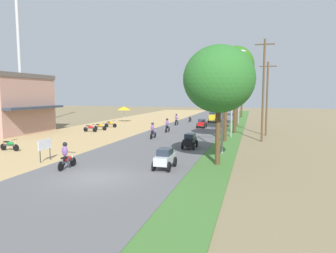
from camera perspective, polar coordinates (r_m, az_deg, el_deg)
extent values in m
plane|color=#7A6B4C|center=(16.93, -13.39, -9.74)|extent=(180.00, 180.00, 0.00)
cube|color=#565659|center=(16.92, -13.39, -9.61)|extent=(9.00, 140.00, 0.08)
cube|color=#3D6B2D|center=(15.06, 6.28, -11.50)|extent=(2.40, 140.00, 0.06)
cube|color=tan|center=(40.09, -28.54, 3.43)|extent=(7.38, 8.52, 6.40)
cube|color=#2D3847|center=(37.21, -23.80, 3.31)|extent=(1.20, 8.52, 0.25)
cube|color=#59514C|center=(40.12, -28.79, 8.35)|extent=(7.58, 8.72, 0.50)
cylinder|color=#B2B2B7|center=(47.59, -26.70, 17.47)|extent=(0.44, 0.44, 28.88)
cylinder|color=black|center=(26.86, -26.92, -3.62)|extent=(0.56, 0.06, 0.56)
cylinder|color=black|center=(27.71, -28.80, -3.43)|extent=(0.56, 0.06, 0.56)
cube|color=#333338|center=(27.25, -27.89, -3.15)|extent=(1.12, 0.12, 0.12)
ellipsoid|color=#14722D|center=(27.18, -27.79, -2.87)|extent=(0.64, 0.28, 0.32)
cube|color=black|center=(27.41, -28.34, -2.57)|extent=(0.44, 0.20, 0.10)
cylinder|color=#A5A8AD|center=(26.86, -27.04, -3.04)|extent=(0.26, 0.05, 0.68)
cylinder|color=black|center=(26.85, -27.17, -2.25)|extent=(0.04, 0.54, 0.04)
cylinder|color=black|center=(37.05, -13.75, -0.60)|extent=(0.56, 0.06, 0.56)
cylinder|color=black|center=(37.68, -15.39, -0.54)|extent=(0.56, 0.06, 0.56)
cube|color=#333338|center=(37.34, -14.58, -0.29)|extent=(1.12, 0.12, 0.12)
ellipsoid|color=red|center=(37.29, -14.48, -0.08)|extent=(0.64, 0.28, 0.32)
cube|color=black|center=(37.46, -14.96, 0.12)|extent=(0.44, 0.20, 0.10)
cylinder|color=#A5A8AD|center=(37.05, -13.84, -0.18)|extent=(0.26, 0.05, 0.68)
cylinder|color=black|center=(37.04, -13.94, 0.39)|extent=(0.04, 0.54, 0.04)
cylinder|color=black|center=(38.43, -11.98, -0.32)|extent=(0.56, 0.06, 0.56)
cylinder|color=black|center=(39.03, -13.59, -0.26)|extent=(0.56, 0.06, 0.56)
cube|color=#333338|center=(38.70, -12.80, -0.03)|extent=(1.12, 0.12, 0.12)
ellipsoid|color=orange|center=(38.65, -12.70, 0.18)|extent=(0.64, 0.28, 0.32)
cube|color=black|center=(38.81, -13.17, 0.37)|extent=(0.44, 0.20, 0.10)
cylinder|color=#A5A8AD|center=(38.43, -12.07, 0.08)|extent=(0.26, 0.05, 0.68)
cylinder|color=black|center=(38.42, -12.16, 0.63)|extent=(0.04, 0.54, 0.04)
cylinder|color=black|center=(41.52, -10.09, 0.19)|extent=(0.56, 0.06, 0.56)
cylinder|color=black|center=(42.07, -11.60, 0.24)|extent=(0.56, 0.06, 0.56)
cube|color=#333338|center=(41.77, -10.85, 0.46)|extent=(1.12, 0.12, 0.12)
ellipsoid|color=orange|center=(41.72, -10.76, 0.65)|extent=(0.64, 0.28, 0.32)
cube|color=black|center=(41.88, -11.20, 0.83)|extent=(0.44, 0.20, 0.10)
cylinder|color=#A5A8AD|center=(41.52, -10.17, 0.57)|extent=(0.26, 0.05, 0.68)
cylinder|color=black|center=(41.51, -10.25, 1.08)|extent=(0.04, 0.54, 0.04)
cylinder|color=#262628|center=(21.69, -23.10, -5.32)|extent=(0.06, 0.06, 0.80)
cylinder|color=#262628|center=(22.45, -21.49, -4.87)|extent=(0.06, 0.06, 0.80)
cube|color=white|center=(21.94, -22.36, -3.17)|extent=(0.04, 1.30, 0.70)
cylinder|color=#99999E|center=(49.37, -8.33, 2.06)|extent=(0.05, 0.05, 2.10)
cone|color=gold|center=(49.30, -8.35, 3.45)|extent=(2.20, 2.20, 0.55)
cylinder|color=#4C351E|center=(19.51, 9.47, -0.92)|extent=(0.34, 0.34, 4.31)
ellipsoid|color=#266225|center=(19.39, 9.64, 8.88)|extent=(4.53, 4.53, 4.26)
cylinder|color=#4C351E|center=(29.30, 10.84, 2.73)|extent=(0.33, 0.33, 5.67)
ellipsoid|color=#226021|center=(29.32, 10.99, 10.07)|extent=(3.67, 3.67, 3.34)
cylinder|color=#4C351E|center=(35.91, 12.63, 3.96)|extent=(0.38, 0.38, 6.49)
ellipsoid|color=#285E19|center=(36.03, 12.80, 11.14)|extent=(4.11, 4.11, 4.59)
cylinder|color=#4C351E|center=(43.98, 12.94, 3.72)|extent=(0.35, 0.35, 5.55)
ellipsoid|color=#1F6223|center=(44.00, 13.07, 8.88)|extent=(3.65, 3.65, 4.34)
cylinder|color=#4C351E|center=(60.63, 13.82, 4.80)|extent=(0.35, 0.35, 6.55)
ellipsoid|color=#1A6222|center=(60.70, 13.93, 8.96)|extent=(3.31, 3.31, 4.09)
cylinder|color=gray|center=(23.17, 10.38, 4.61)|extent=(0.16, 0.16, 7.89)
cylinder|color=gray|center=(23.46, 8.81, 13.94)|extent=(1.40, 0.08, 0.08)
ellipsoid|color=silver|center=(23.55, 7.07, 13.77)|extent=(0.36, 0.20, 0.14)
cylinder|color=gray|center=(23.33, 12.33, 13.92)|extent=(1.40, 0.08, 0.08)
ellipsoid|color=silver|center=(23.28, 14.09, 13.72)|extent=(0.36, 0.20, 0.14)
cylinder|color=gray|center=(32.44, 12.00, 4.63)|extent=(0.16, 0.16, 7.48)
cylinder|color=gray|center=(32.61, 10.90, 10.98)|extent=(1.40, 0.08, 0.08)
ellipsoid|color=silver|center=(32.68, 9.65, 10.87)|extent=(0.36, 0.20, 0.14)
cylinder|color=gray|center=(32.51, 13.40, 10.94)|extent=(1.40, 0.08, 0.08)
ellipsoid|color=silver|center=(32.48, 14.65, 10.78)|extent=(0.36, 0.20, 0.14)
cylinder|color=gray|center=(47.12, 13.28, 5.43)|extent=(0.16, 0.16, 8.13)
cylinder|color=gray|center=(47.28, 12.54, 10.20)|extent=(1.40, 0.08, 0.08)
ellipsoid|color=silver|center=(47.32, 11.68, 10.13)|extent=(0.36, 0.20, 0.14)
cylinder|color=gray|center=(47.21, 14.26, 10.16)|extent=(1.40, 0.08, 0.08)
ellipsoid|color=silver|center=(47.19, 15.12, 10.06)|extent=(0.36, 0.20, 0.14)
cylinder|color=brown|center=(30.33, 17.64, 6.43)|extent=(0.20, 0.20, 9.77)
cube|color=#473323|center=(30.68, 17.92, 14.65)|extent=(1.80, 0.10, 0.10)
cylinder|color=brown|center=(34.87, 18.29, 4.97)|extent=(0.20, 0.20, 8.11)
cube|color=#473323|center=(35.00, 18.49, 10.79)|extent=(1.80, 0.10, 0.10)
cube|color=#B7BCC1|center=(18.30, -0.62, -6.24)|extent=(0.84, 1.95, 0.50)
cube|color=#232B38|center=(18.26, -0.58, -4.83)|extent=(0.77, 1.10, 0.40)
cylinder|color=black|center=(17.58, 0.20, -7.69)|extent=(0.10, 0.60, 0.60)
cylinder|color=black|center=(17.85, -2.73, -7.49)|extent=(0.10, 0.60, 0.60)
cylinder|color=black|center=(18.90, 1.36, -6.71)|extent=(0.10, 0.60, 0.60)
cylinder|color=black|center=(19.15, -1.38, -6.54)|extent=(0.10, 0.60, 0.60)
cube|color=black|center=(25.19, 4.18, -2.83)|extent=(0.84, 1.95, 0.50)
cube|color=#232B38|center=(25.17, 4.21, -1.80)|extent=(0.77, 1.10, 0.40)
cylinder|color=black|center=(24.47, 4.92, -3.77)|extent=(0.10, 0.60, 0.60)
cylinder|color=black|center=(24.66, 2.77, -3.67)|extent=(0.10, 0.60, 0.60)
cylinder|color=black|center=(25.83, 5.52, -3.25)|extent=(0.10, 0.60, 0.60)
cylinder|color=black|center=(26.01, 3.48, -3.16)|extent=(0.10, 0.60, 0.60)
cube|color=red|center=(40.64, 6.44, 0.56)|extent=(0.88, 2.25, 0.44)
cube|color=#232B38|center=(40.50, 6.42, 1.14)|extent=(0.81, 1.30, 0.40)
cylinder|color=black|center=(39.79, 6.94, 0.07)|extent=(0.11, 0.64, 0.64)
cylinder|color=black|center=(39.95, 5.54, 0.11)|extent=(0.11, 0.64, 0.64)
cylinder|color=black|center=(41.38, 7.30, 0.30)|extent=(0.11, 0.64, 0.64)
cylinder|color=black|center=(41.54, 5.95, 0.34)|extent=(0.11, 0.64, 0.64)
cube|color=gold|center=(48.63, 8.50, 1.78)|extent=(0.95, 2.40, 0.95)
cube|color=#232B38|center=(48.49, 8.50, 2.54)|extent=(0.87, 2.00, 0.35)
cylinder|color=black|center=(47.75, 8.99, 1.08)|extent=(0.12, 0.68, 0.68)
cylinder|color=black|center=(47.89, 7.72, 1.11)|extent=(0.12, 0.68, 0.68)
cylinder|color=black|center=(49.46, 9.24, 1.25)|extent=(0.12, 0.68, 0.68)
cylinder|color=black|center=(49.60, 8.01, 1.28)|extent=(0.12, 0.68, 0.68)
cylinder|color=black|center=(19.88, -17.57, -6.42)|extent=(0.06, 0.56, 0.56)
cylinder|color=black|center=(18.89, -19.66, -7.15)|extent=(0.06, 0.56, 0.56)
cube|color=#333338|center=(19.34, -18.61, -6.25)|extent=(0.12, 1.12, 0.12)
ellipsoid|color=red|center=(19.38, -18.49, -5.80)|extent=(0.28, 0.64, 0.32)
cube|color=black|center=(19.06, -19.12, -5.65)|extent=(0.20, 0.44, 0.10)
cylinder|color=#A5A8AD|center=(19.77, -17.70, -5.69)|extent=(0.05, 0.26, 0.68)
cylinder|color=black|center=(19.65, -17.83, -4.66)|extent=(0.54, 0.04, 0.04)
ellipsoid|color=#724C8C|center=(19.05, -19.02, -4.43)|extent=(0.36, 0.28, 0.64)
sphere|color=black|center=(19.02, -18.99, -3.22)|extent=(0.28, 0.28, 0.28)
cylinder|color=#2D2D38|center=(19.34, -19.12, -6.21)|extent=(0.12, 0.12, 0.48)
cylinder|color=#2D2D38|center=(19.18, -18.44, -6.29)|extent=(0.12, 0.12, 0.48)
cylinder|color=black|center=(31.42, -2.47, -1.58)|extent=(0.06, 0.56, 0.56)
cylinder|color=black|center=(30.26, -3.21, -1.88)|extent=(0.06, 0.56, 0.56)
cube|color=#333338|center=(30.82, -2.84, -1.40)|extent=(0.12, 1.12, 0.12)
ellipsoid|color=#8C1E8C|center=(30.87, -2.79, -1.12)|extent=(0.28, 0.64, 0.32)
cube|color=black|center=(30.52, -3.01, -0.98)|extent=(0.20, 0.44, 0.10)
cylinder|color=#A5A8AD|center=(31.33, -2.51, -1.10)|extent=(0.05, 0.26, 0.68)
cylinder|color=black|center=(31.23, -2.54, -0.44)|extent=(0.54, 0.04, 0.04)
ellipsoid|color=#724C8C|center=(30.55, -2.96, -0.22)|extent=(0.36, 0.28, 0.64)
sphere|color=black|center=(30.54, -2.94, 0.54)|extent=(0.28, 0.28, 0.28)
cylinder|color=#2D2D38|center=(30.77, -3.14, -1.37)|extent=(0.12, 0.12, 0.48)
cylinder|color=#2D2D38|center=(30.68, -2.65, -1.39)|extent=(0.12, 0.12, 0.48)
cylinder|color=black|center=(36.49, 0.18, -0.49)|extent=(0.06, 0.56, 0.56)
cylinder|color=black|center=(35.31, -0.37, -0.72)|extent=(0.06, 0.56, 0.56)
cube|color=#333338|center=(35.88, -0.09, -0.32)|extent=(0.12, 1.12, 0.12)
ellipsoid|color=black|center=(35.94, -0.05, -0.08)|extent=(0.28, 0.64, 0.32)
cube|color=black|center=(35.58, -0.21, 0.05)|extent=(0.20, 0.44, 0.10)
cylinder|color=#A5A8AD|center=(36.40, 0.16, -0.08)|extent=(0.05, 0.26, 0.68)
cylinder|color=black|center=(36.31, 0.13, 0.49)|extent=(0.54, 0.04, 0.04)
ellipsoid|color=#724C8C|center=(35.62, -0.18, 0.70)|extent=(0.36, 0.28, 0.64)
sphere|color=black|center=(35.62, -0.16, 1.35)|extent=(0.28, 0.28, 0.28)
cylinder|color=#2D2D38|center=(35.82, -0.35, -0.30)|extent=(0.12, 0.12, 0.48)
cylinder|color=#2D2D38|center=(35.74, 0.08, -0.31)|extent=(0.12, 0.12, 0.48)
cylinder|color=black|center=(44.69, 1.85, 0.73)|extent=(0.06, 0.56, 0.56)
cylinder|color=black|center=(43.49, 1.45, 0.58)|extent=(0.06, 0.56, 0.56)
cube|color=#333338|center=(44.07, 1.65, 0.89)|extent=(0.12, 1.12, 0.12)
ellipsoid|color=#14722D|center=(44.14, 1.68, 1.08)|extent=(0.28, 0.64, 0.32)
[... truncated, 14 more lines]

